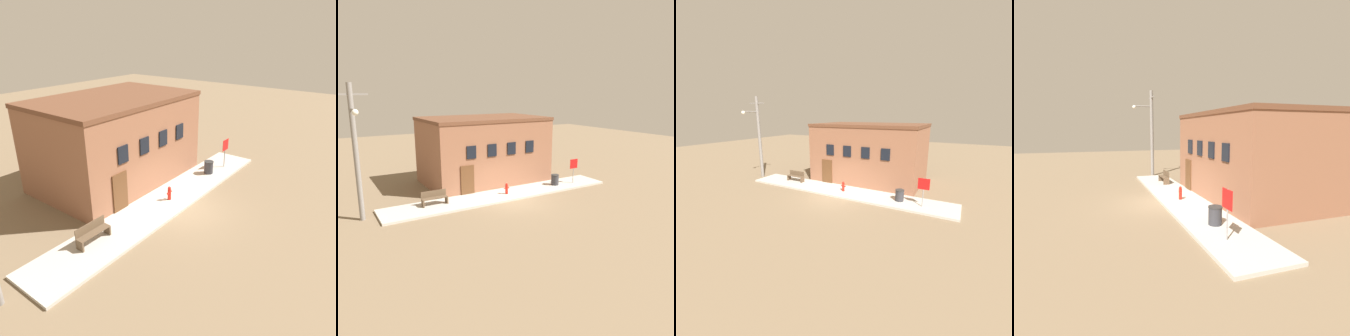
{
  "view_description": "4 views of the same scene",
  "coord_description": "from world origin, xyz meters",
  "views": [
    {
      "loc": [
        -12.64,
        -8.26,
        8.84
      ],
      "look_at": [
        0.18,
        1.3,
        2.0
      ],
      "focal_mm": 35.0,
      "sensor_mm": 36.0,
      "label": 1
    },
    {
      "loc": [
        -11.18,
        -17.76,
        7.16
      ],
      "look_at": [
        0.18,
        1.3,
        2.0
      ],
      "focal_mm": 35.0,
      "sensor_mm": 36.0,
      "label": 2
    },
    {
      "loc": [
        8.23,
        -13.52,
        6.03
      ],
      "look_at": [
        0.18,
        1.3,
        2.0
      ],
      "focal_mm": 24.0,
      "sensor_mm": 36.0,
      "label": 3
    },
    {
      "loc": [
        14.35,
        -3.52,
        4.15
      ],
      "look_at": [
        0.18,
        1.3,
        2.0
      ],
      "focal_mm": 28.0,
      "sensor_mm": 36.0,
      "label": 4
    }
  ],
  "objects": [
    {
      "name": "ground_plane",
      "position": [
        0.0,
        0.0,
        0.0
      ],
      "size": [
        80.0,
        80.0,
        0.0
      ],
      "primitive_type": "plane",
      "color": "#7A664C"
    },
    {
      "name": "sidewalk",
      "position": [
        0.0,
        1.3,
        0.07
      ],
      "size": [
        16.92,
        2.59,
        0.14
      ],
      "color": "#BCB7AD",
      "rests_on": "ground"
    },
    {
      "name": "brick_building",
      "position": [
        0.59,
        5.62,
        2.62
      ],
      "size": [
        9.4,
        6.17,
        5.24
      ],
      "color": "#8E5B42",
      "rests_on": "ground"
    },
    {
      "name": "fire_hydrant",
      "position": [
        0.17,
        1.2,
        0.53
      ],
      "size": [
        0.41,
        0.19,
        0.78
      ],
      "color": "red",
      "rests_on": "sidewalk"
    },
    {
      "name": "stop_sign",
      "position": [
        6.17,
        0.99,
        1.49
      ],
      "size": [
        0.74,
        0.06,
        1.92
      ],
      "color": "gray",
      "rests_on": "sidewalk"
    },
    {
      "name": "bench",
      "position": [
        -4.94,
        1.61,
        0.6
      ],
      "size": [
        1.64,
        0.44,
        0.91
      ],
      "color": "brown",
      "rests_on": "sidewalk"
    },
    {
      "name": "trash_bin",
      "position": [
        4.59,
        1.3,
        0.55
      ],
      "size": [
        0.61,
        0.61,
        0.81
      ],
      "color": "#333338",
      "rests_on": "sidewalk"
    },
    {
      "name": "utility_pole",
      "position": [
        -9.22,
        1.52,
        4.08
      ],
      "size": [
        1.8,
        1.85,
        7.66
      ],
      "color": "gray",
      "rests_on": "ground"
    }
  ]
}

